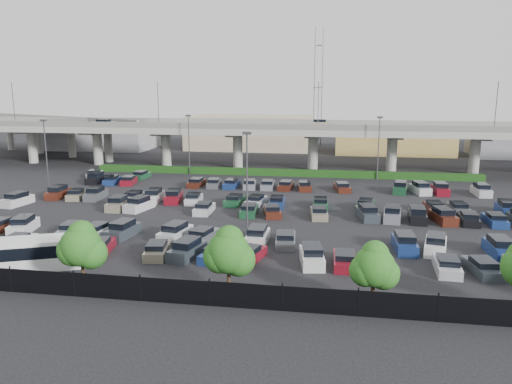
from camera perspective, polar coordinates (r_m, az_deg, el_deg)
ground at (r=61.64m, az=0.30°, el=-2.05°), size 280.00×280.00×0.00m
overpass at (r=91.94m, az=3.30°, el=6.91°), size 150.00×13.00×15.80m
on_ramp at (r=119.47m, az=-21.88°, el=7.15°), size 50.93×30.13×8.80m
hedge at (r=85.82m, az=2.90°, el=2.25°), size 66.00×1.60×1.10m
fence at (r=35.31m, az=-7.01°, el=-11.33°), size 70.00×0.10×2.00m
tree_row at (r=35.52m, az=-5.27°, el=-6.64°), size 65.07×3.66×5.94m
shuttle_bus at (r=45.49m, az=-23.83°, el=-6.31°), size 8.31×5.63×2.53m
parked_cars at (r=57.83m, az=-0.73°, el=-2.33°), size 62.93×41.70×1.67m
light_poles at (r=63.16m, az=-3.11°, el=4.04°), size 66.90×48.38×10.30m
distant_buildings at (r=121.48m, az=10.73°, el=6.37°), size 138.00×24.00×9.00m
comm_tower at (r=133.24m, az=7.13°, el=12.05°), size 2.40×2.40×30.00m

